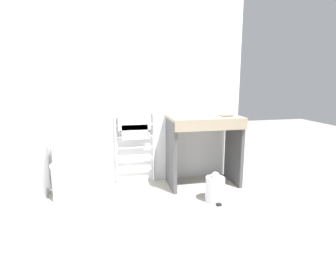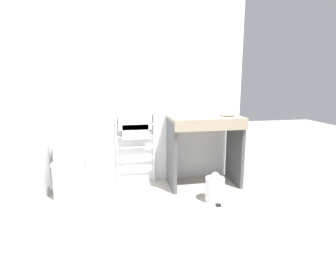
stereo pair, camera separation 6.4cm
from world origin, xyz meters
name	(u,v)px [view 2 (the right image)]	position (x,y,z in m)	size (l,w,h in m)	color
ground_plane	(168,253)	(0.00, 0.00, 0.00)	(12.00, 12.00, 0.00)	#A8A399
wall_back	(144,79)	(0.00, 1.61, 1.34)	(2.61, 0.12, 2.68)	silver
wall_side	(14,79)	(-1.25, 0.77, 1.34)	(0.12, 2.28, 2.68)	silver
toilet	(70,171)	(-0.92, 1.24, 0.30)	(0.37, 0.49, 0.73)	white
towel_radiator	(135,131)	(-0.14, 1.49, 0.69)	(0.51, 0.06, 0.95)	silver
vanity_counter	(205,140)	(0.71, 1.25, 0.59)	(0.88, 0.55, 0.89)	gray
sink_basin	(204,114)	(0.69, 1.27, 0.92)	(0.34, 0.34, 0.06)	white
faucet	(199,107)	(0.69, 1.45, 0.99)	(0.02, 0.10, 0.15)	silver
cup_near_wall	(175,112)	(0.37, 1.45, 0.94)	(0.06, 0.06, 0.08)	white
cup_near_edge	(183,112)	(0.45, 1.38, 0.93)	(0.06, 0.06, 0.08)	white
hair_dryer	(228,113)	(0.98, 1.19, 0.93)	(0.19, 0.16, 0.08)	white
trash_bin	(215,189)	(0.68, 0.78, 0.15)	(0.21, 0.25, 0.34)	silver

